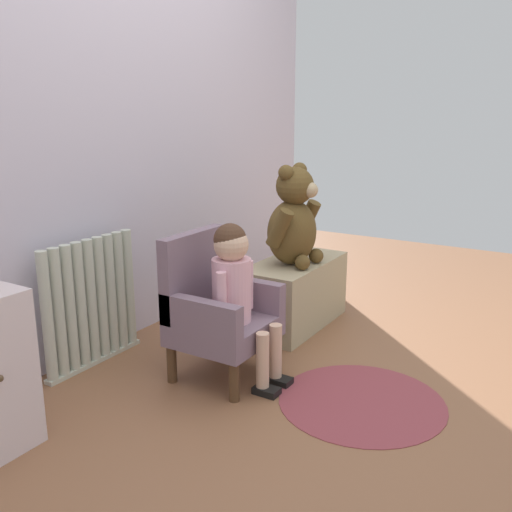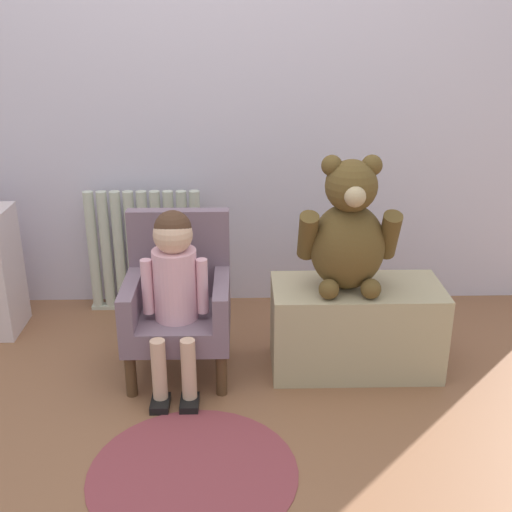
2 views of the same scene
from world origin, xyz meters
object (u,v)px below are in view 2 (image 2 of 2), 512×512
(child_armchair, at_px, (179,300))
(low_bench, at_px, (355,327))
(child_figure, at_px, (174,276))
(floor_rug, at_px, (193,472))
(large_teddy_bear, at_px, (348,232))
(radiator, at_px, (145,252))

(child_armchair, xyz_separation_m, low_bench, (0.72, -0.02, -0.12))
(child_figure, height_order, floor_rug, child_figure)
(child_figure, xyz_separation_m, floor_rug, (0.09, -0.56, -0.45))
(large_teddy_bear, height_order, floor_rug, large_teddy_bear)
(child_armchair, bearing_deg, large_teddy_bear, -2.81)
(low_bench, bearing_deg, large_teddy_bear, -165.76)
(child_armchair, height_order, low_bench, child_armchair)
(radiator, distance_m, floor_rug, 1.29)
(low_bench, distance_m, floor_rug, 0.92)
(radiator, xyz_separation_m, large_teddy_bear, (0.88, -0.59, 0.30))
(floor_rug, bearing_deg, child_figure, 99.39)
(floor_rug, bearing_deg, radiator, 103.96)
(large_teddy_bear, bearing_deg, floor_rug, -132.23)
(radiator, distance_m, child_armchair, 0.60)
(radiator, relative_size, child_figure, 0.85)
(radiator, distance_m, large_teddy_bear, 1.10)
(low_bench, xyz_separation_m, floor_rug, (-0.63, -0.65, -0.18))
(radiator, relative_size, low_bench, 0.88)
(radiator, distance_m, child_figure, 0.72)
(large_teddy_bear, xyz_separation_m, floor_rug, (-0.57, -0.63, -0.60))
(radiator, xyz_separation_m, child_armchair, (0.21, -0.56, 0.01))
(radiator, distance_m, low_bench, 1.10)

